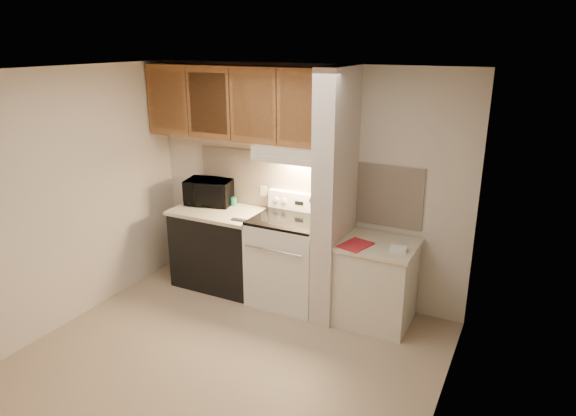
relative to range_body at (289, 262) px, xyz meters
The scene contains 50 objects.
floor 1.24m from the range_body, 90.00° to the right, with size 3.60×3.60×0.00m, color tan.
ceiling 2.34m from the range_body, 90.00° to the right, with size 3.60×3.60×0.00m, color white.
wall_back 0.86m from the range_body, 90.00° to the left, with size 3.60×0.02×2.50m, color beige.
wall_left 2.28m from the range_body, 147.31° to the right, with size 0.02×3.00×2.50m, color beige.
wall_right 2.28m from the range_body, 32.69° to the right, with size 0.02×3.00×2.50m, color beige.
backsplash 0.84m from the range_body, 90.00° to the left, with size 2.60×0.02×0.63m, color beige.
range_body is the anchor object (origin of this frame).
oven_window 0.32m from the range_body, 90.00° to the right, with size 0.50×0.01×0.30m, color black.
oven_handle 0.44m from the range_body, 90.00° to the right, with size 0.02×0.02×0.65m, color silver.
cooktop 0.48m from the range_body, ahead, with size 0.74×0.64×0.03m, color black.
range_backguard 0.66m from the range_body, 90.00° to the left, with size 0.76×0.08×0.20m, color silver.
range_display 0.64m from the range_body, 90.00° to the left, with size 0.10×0.01×0.04m, color black.
range_knob_left_outer 0.70m from the range_body, 139.40° to the left, with size 0.05×0.05×0.02m, color silver.
range_knob_left_inner 0.66m from the range_body, 126.87° to the left, with size 0.05×0.05×0.02m, color silver.
range_knob_right_inner 0.66m from the range_body, 53.13° to the left, with size 0.05×0.05×0.02m, color silver.
range_knob_right_outer 0.70m from the range_body, 40.60° to the left, with size 0.05×0.05×0.02m, color silver.
dishwasher_front 0.88m from the range_body, behind, with size 1.00×0.63×0.87m, color black.
left_countertop 0.98m from the range_body, behind, with size 1.04×0.67×0.04m, color beige.
spoon_rest 0.69m from the range_body, 158.40° to the right, with size 0.20×0.06×0.01m, color black.
teal_jar 0.99m from the range_body, 164.51° to the left, with size 0.08×0.08×0.09m, color #237061.
outlet 0.86m from the range_body, 146.31° to the left, with size 0.08×0.01×0.12m, color beige.
microwave 1.26m from the range_body, behind, with size 0.53×0.36×0.29m, color black.
partition_pillar 0.94m from the range_body, ahead, with size 0.22×0.70×2.50m, color beige.
pillar_trim 0.93m from the range_body, ahead, with size 0.01×0.70×0.04m, color brown.
knife_strip 0.95m from the range_body, ahead, with size 0.02×0.42×0.04m, color black.
knife_blade_a 0.87m from the range_body, 28.51° to the right, with size 0.01×0.04×0.16m, color silver.
knife_handle_a 1.01m from the range_body, 28.93° to the right, with size 0.02×0.02×0.10m, color black.
knife_blade_b 0.85m from the range_body, 21.12° to the right, with size 0.01×0.04×0.18m, color silver.
knife_handle_b 0.99m from the range_body, 20.73° to the right, with size 0.02×0.02×0.10m, color black.
knife_blade_c 0.83m from the range_body, ahead, with size 0.01×0.04×0.20m, color silver.
knife_handle_c 0.99m from the range_body, ahead, with size 0.02×0.02×0.10m, color black.
knife_blade_d 0.85m from the range_body, ahead, with size 0.01×0.04×0.16m, color silver.
knife_handle_d 0.98m from the range_body, ahead, with size 0.02×0.02×0.10m, color black.
knife_blade_e 0.85m from the range_body, 15.05° to the left, with size 0.01×0.04×0.18m, color silver.
knife_handle_e 0.99m from the range_body, 14.09° to the left, with size 0.02×0.02×0.10m, color black.
oven_mitt 0.84m from the range_body, 23.58° to the left, with size 0.03×0.09×0.23m, color gray.
right_cab_base 0.97m from the range_body, ahead, with size 0.70×0.60×0.81m, color beige.
right_countertop 1.04m from the range_body, ahead, with size 0.74×0.64×0.04m, color beige.
red_folder 0.90m from the range_body, 11.10° to the right, with size 0.23×0.32×0.01m, color #B11F28.
white_box 1.26m from the range_body, ahead, with size 0.15×0.10×0.04m, color white.
range_hood 1.17m from the range_body, 90.00° to the left, with size 0.78×0.44×0.15m, color beige.
hood_lip 1.12m from the range_body, 90.00° to the right, with size 0.78×0.04×0.06m, color beige.
upper_cabinets 1.77m from the range_body, 166.16° to the left, with size 2.18×0.33×0.77m, color brown.
cab_door_a 2.22m from the range_body, behind, with size 0.46×0.01×0.63m, color brown.
cab_gap_a 2.04m from the range_body, behind, with size 0.01×0.01×0.73m, color black.
cab_door_b 1.89m from the range_body, behind, with size 0.46×0.01×0.63m, color brown.
cab_gap_b 1.77m from the range_body, behind, with size 0.01×0.01×0.73m, color black.
cab_door_c 1.68m from the range_body, behind, with size 0.46×0.01×0.63m, color brown.
cab_gap_c 1.63m from the range_body, behind, with size 0.01×0.01×0.73m, color black.
cab_door_d 1.63m from the range_body, ahead, with size 0.46×0.01×0.63m, color brown.
Camera 1 is at (2.25, -3.36, 2.73)m, focal length 32.00 mm.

